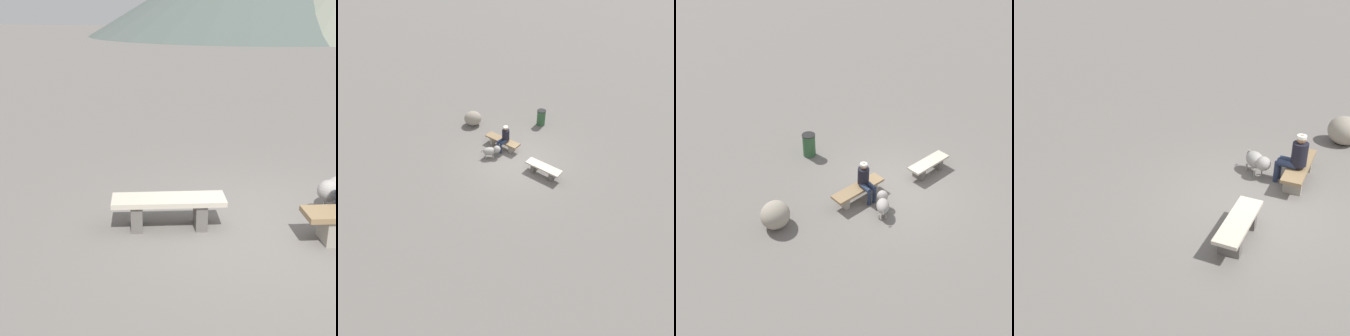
{
  "view_description": "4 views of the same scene",
  "coord_description": "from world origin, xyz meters",
  "views": [
    {
      "loc": [
        -0.29,
        -5.89,
        2.88
      ],
      "look_at": [
        -1.36,
        -0.17,
        0.86
      ],
      "focal_mm": 48.17,
      "sensor_mm": 36.0,
      "label": 1
    },
    {
      "loc": [
        -7.89,
        6.96,
        8.26
      ],
      "look_at": [
        -0.7,
        1.29,
        0.72
      ],
      "focal_mm": 31.66,
      "sensor_mm": 36.0,
      "label": 2
    },
    {
      "loc": [
        5.98,
        8.01,
        7.88
      ],
      "look_at": [
        1.43,
        -0.88,
        0.67
      ],
      "focal_mm": 42.69,
      "sensor_mm": 36.0,
      "label": 3
    },
    {
      "loc": [
        -7.0,
        -3.47,
        4.98
      ],
      "look_at": [
        -0.69,
        1.61,
        0.6
      ],
      "focal_mm": 46.82,
      "sensor_mm": 36.0,
      "label": 4
    }
  ],
  "objects": [
    {
      "name": "seated_person",
      "position": [
        1.14,
        -0.07,
        0.69
      ],
      "size": [
        0.4,
        0.68,
        1.21
      ],
      "rotation": [
        0.0,
        0.0,
        0.13
      ],
      "color": "black",
      "rests_on": "ground"
    },
    {
      "name": "boulder",
      "position": [
        3.95,
        -0.15,
        0.37
      ],
      "size": [
        1.18,
        1.2,
        0.75
      ],
      "primitive_type": "ellipsoid",
      "rotation": [
        0.0,
        0.0,
        2.54
      ],
      "color": "gray",
      "rests_on": "ground"
    },
    {
      "name": "ground",
      "position": [
        0.0,
        0.0,
        -0.03
      ],
      "size": [
        210.0,
        210.0,
        0.06
      ],
      "primitive_type": "cube",
      "color": "slate"
    },
    {
      "name": "bench_right",
      "position": [
        1.34,
        -0.11,
        0.31
      ],
      "size": [
        1.84,
        0.86,
        0.43
      ],
      "rotation": [
        0.0,
        0.0,
        0.24
      ],
      "color": "gray",
      "rests_on": "ground"
    },
    {
      "name": "bench_left",
      "position": [
        -1.34,
        -0.22,
        0.3
      ],
      "size": [
        1.64,
        0.82,
        0.45
      ],
      "rotation": [
        0.0,
        0.0,
        0.24
      ],
      "color": "#605B56",
      "rests_on": "ground"
    },
    {
      "name": "dog",
      "position": [
        1.02,
        0.76,
        0.36
      ],
      "size": [
        0.64,
        0.81,
        0.57
      ],
      "rotation": [
        0.0,
        0.0,
        4.2
      ],
      "color": "gray",
      "rests_on": "ground"
    },
    {
      "name": "trash_bin",
      "position": [
        1.73,
        -2.98,
        0.42
      ],
      "size": [
        0.47,
        0.47,
        0.83
      ],
      "color": "#2D5633",
      "rests_on": "ground"
    }
  ]
}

